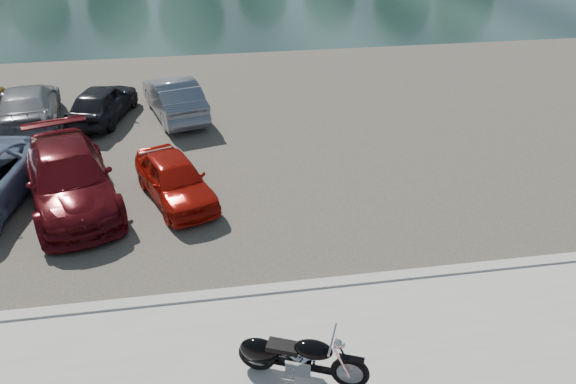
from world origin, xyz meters
name	(u,v)px	position (x,y,z in m)	size (l,w,h in m)	color
ground	(358,354)	(0.00, 0.00, 0.00)	(200.00, 200.00, 0.00)	#595447
kerb	(334,284)	(0.00, 2.00, 0.07)	(60.00, 0.30, 0.14)	#B3B2A9
parking_lot	(276,124)	(0.00, 11.00, 0.02)	(60.00, 18.00, 0.04)	#423C35
motorcycle	(291,356)	(-1.35, -0.37, 0.56)	(2.21, 1.15, 1.05)	black
car_3	(69,178)	(-6.15, 6.50, 0.80)	(2.12, 5.21, 1.51)	#4E0B10
car_4	(175,179)	(-3.41, 6.27, 0.65)	(1.44, 3.57, 1.22)	#AB140B
car_7	(28,106)	(-8.50, 12.22, 0.76)	(2.01, 4.94, 1.43)	gray
car_8	(102,102)	(-6.03, 12.39, 0.68)	(1.52, 3.77, 1.28)	black
car_9	(174,97)	(-3.51, 12.35, 0.74)	(1.48, 4.26, 1.40)	slate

